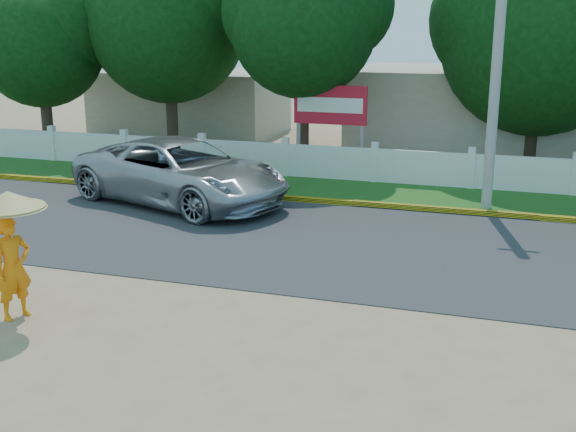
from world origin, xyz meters
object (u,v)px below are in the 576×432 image
object	(u,v)px
billboard	(330,110)
utility_pole	(495,81)
vehicle	(181,172)
monk_with_parasol	(11,236)

from	to	relation	value
billboard	utility_pole	bearing A→B (deg)	-32.67
vehicle	utility_pole	bearing A→B (deg)	-57.59
utility_pole	vehicle	bearing A→B (deg)	-166.76
vehicle	billboard	size ratio (longest dim) A/B	2.22
utility_pole	billboard	xyz separation A→B (m)	(-5.37, 3.44, -1.36)
monk_with_parasol	utility_pole	bearing A→B (deg)	53.63
utility_pole	monk_with_parasol	xyz separation A→B (m)	(-7.54, -10.23, -2.01)
monk_with_parasol	billboard	size ratio (longest dim) A/B	0.78
vehicle	monk_with_parasol	size ratio (longest dim) A/B	2.85
utility_pole	monk_with_parasol	world-z (taller)	utility_pole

